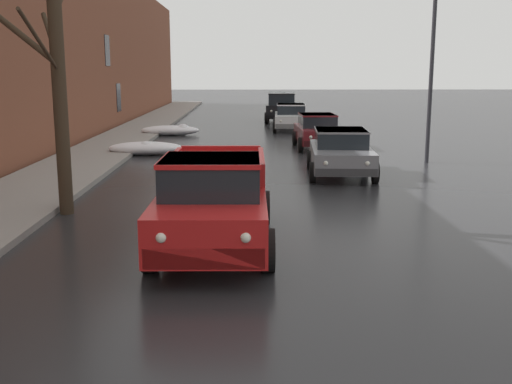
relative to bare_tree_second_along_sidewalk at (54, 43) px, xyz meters
name	(u,v)px	position (x,y,z in m)	size (l,w,h in m)	color
left_sidewalk_slab	(84,161)	(-1.56, 7.79, -3.71)	(2.80, 80.00, 0.15)	gray
brick_townhouse_facade	(21,34)	(-3.46, 7.80, 0.63)	(0.63, 80.00, 8.83)	brown
snow_bank_near_corner_left	(172,130)	(0.44, 17.08, -3.53)	(2.92, 1.10, 0.57)	white
snow_bank_mid_block_left	(146,148)	(0.29, 9.89, -3.53)	(2.90, 1.18, 0.55)	white
bare_tree_second_along_sidewalk	(54,43)	(0.00, 0.00, 0.00)	(2.77, 3.48, 7.76)	#382B1E
pickup_truck_red_approaching_near_lane	(214,200)	(3.56, -2.72, -2.90)	(2.18, 5.28, 1.76)	red
sedan_grey_parked_kerbside_close	(341,151)	(7.09, 5.13, -3.03)	(2.21, 4.16, 1.42)	slate
sedan_maroon_parked_kerbside_mid	(317,130)	(7.15, 11.84, -3.04)	(1.90, 4.00, 1.42)	maroon
sedan_white_parked_far_down_block	(291,116)	(6.60, 19.55, -3.03)	(2.08, 4.30, 1.42)	silver
suv_black_queued_behind_truck	(282,106)	(6.44, 25.09, -2.80)	(2.31, 4.52, 1.82)	black
street_lamp_post	(432,69)	(10.56, 7.71, -0.54)	(0.44, 0.24, 5.79)	#28282D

